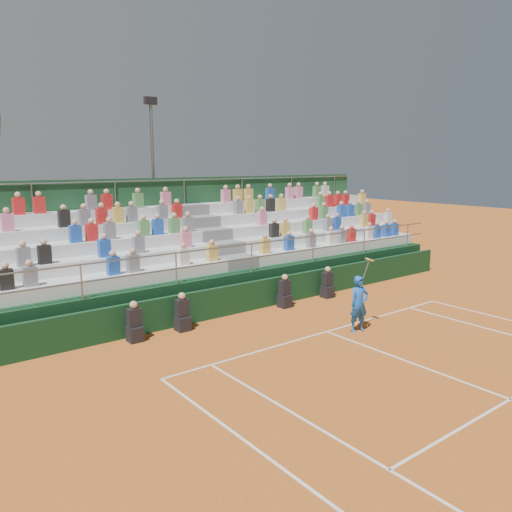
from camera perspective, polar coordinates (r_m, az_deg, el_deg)
ground at (r=15.31m, az=8.09°, el=-8.57°), size 90.00×90.00×0.00m
courtside_wall at (r=17.45m, az=0.60°, el=-4.34°), size 20.00×0.15×1.00m
line_officials at (r=16.41m, az=-1.74°, el=-5.40°), size 8.12×0.40×1.19m
grandstand at (r=19.90m, az=-5.15°, el=-0.78°), size 20.00×5.20×4.40m
tennis_player at (r=15.28m, az=11.69°, el=-5.36°), size 0.88×0.53×2.22m
floodlight_mast at (r=25.05m, az=-11.70°, el=9.73°), size 0.60×0.25×8.06m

